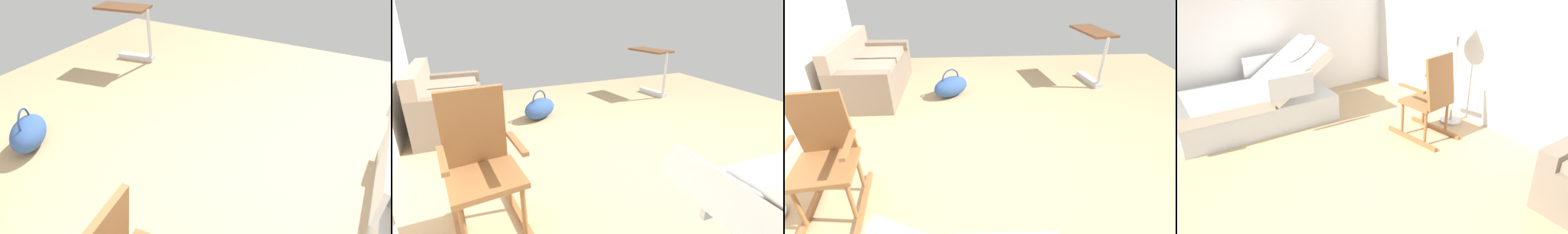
% 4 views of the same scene
% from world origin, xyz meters
% --- Properties ---
extents(ground_plane, '(6.73, 6.73, 0.00)m').
position_xyz_m(ground_plane, '(0.00, 0.00, 0.00)').
color(ground_plane, tan).
extents(back_wall, '(5.59, 0.10, 2.70)m').
position_xyz_m(back_wall, '(0.00, 2.58, 1.35)').
color(back_wall, white).
rests_on(back_wall, ground).
extents(side_wall, '(0.10, 5.26, 2.70)m').
position_xyz_m(side_wall, '(-2.74, 0.00, 1.35)').
color(side_wall, white).
rests_on(side_wall, ground).
extents(hospital_bed, '(1.06, 2.09, 1.12)m').
position_xyz_m(hospital_bed, '(-2.04, 0.11, 0.31)').
color(hospital_bed, silver).
rests_on(hospital_bed, ground).
extents(rocking_chair, '(0.81, 0.56, 1.05)m').
position_xyz_m(rocking_chair, '(-0.52, 1.71, 0.50)').
color(rocking_chair, brown).
rests_on(rocking_chair, ground).
extents(floor_lamp, '(0.34, 0.34, 1.48)m').
position_xyz_m(floor_lamp, '(-0.68, 2.25, 1.23)').
color(floor_lamp, '#B2B5BA').
rests_on(floor_lamp, ground).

